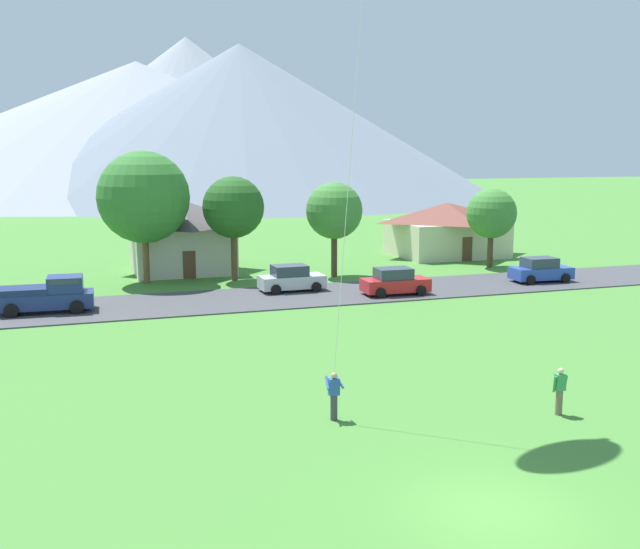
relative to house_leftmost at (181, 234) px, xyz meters
The scene contains 16 objects.
ground_plane 41.12m from the house_leftmost, 87.21° to the right, with size 400.00×400.00×0.00m, color #447F33.
road_strip 12.84m from the house_leftmost, 80.85° to the right, with size 160.00×7.23×0.08m, color #424247.
mountain_central_ridge 119.60m from the house_leftmost, 86.41° to the left, with size 136.51×136.51×28.67m, color #8E939E.
mountain_west_ridge 139.38m from the house_leftmost, 81.11° to the left, with size 97.76×97.76×37.04m, color #8E939E.
mountain_far_west_ridge 95.28m from the house_leftmost, 74.79° to the left, with size 101.20×101.20×29.65m, color slate.
house_leftmost is the anchor object (origin of this frame).
house_right_center 23.16m from the house_leftmost, ahead, with size 9.50×7.97×4.61m.
tree_near_left 6.21m from the house_leftmost, 124.95° to the right, with size 6.27×6.27×9.07m.
tree_left_of_center 23.92m from the house_leftmost, 13.87° to the right, with size 3.88×3.88×6.17m.
tree_right_of_center 6.50m from the house_leftmost, 61.49° to the right, with size 4.30×4.30×7.31m.
tree_near_right 11.92m from the house_leftmost, 30.55° to the right, with size 4.08×4.08×6.84m.
parked_car_red_west_end 18.10m from the house_leftmost, 50.84° to the right, with size 4.25×2.17×1.68m.
parked_car_silver_mid_west 12.23m from the house_leftmost, 62.99° to the right, with size 4.24×2.15×1.68m.
parked_car_blue_mid_east 26.31m from the house_leftmost, 29.44° to the right, with size 4.27×2.22×1.68m.
pickup_truck_navy_east_side 15.73m from the house_leftmost, 126.47° to the right, with size 5.29×2.51×1.99m.
watcher_person 36.46m from the house_leftmost, 77.46° to the right, with size 0.56×0.24×1.68m.
Camera 1 is at (-9.77, -15.37, 9.05)m, focal length 41.84 mm.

